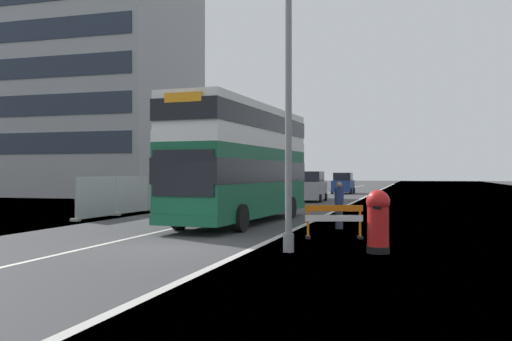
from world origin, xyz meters
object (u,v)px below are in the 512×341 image
object	(u,v)px
lamppost_foreground	(288,115)
car_receding_far	(343,184)
roadworks_barrier	(334,217)
red_pillar_postbox	(378,218)
double_decker_bus	(243,161)
car_receding_mid	(283,185)
pedestrian_at_kerb	(339,205)
car_oncoming_near	(311,187)

from	to	relation	value
lamppost_foreground	car_receding_far	bearing A→B (deg)	95.39
lamppost_foreground	car_receding_far	size ratio (longest dim) A/B	1.87
car_receding_far	roadworks_barrier	bearing A→B (deg)	-83.11
roadworks_barrier	lamppost_foreground	bearing A→B (deg)	-101.91
lamppost_foreground	red_pillar_postbox	distance (m)	3.61
double_decker_bus	roadworks_barrier	distance (m)	6.60
roadworks_barrier	car_receding_mid	distance (m)	31.70
car_receding_far	double_decker_bus	bearing A→B (deg)	-89.59
double_decker_bus	red_pillar_postbox	bearing A→B (deg)	-50.43
double_decker_bus	pedestrian_at_kerb	xyz separation A→B (m)	(4.23, -1.26, -1.72)
car_oncoming_near	car_receding_mid	bearing A→B (deg)	117.69
double_decker_bus	car_receding_mid	bearing A→B (deg)	99.85
roadworks_barrier	red_pillar_postbox	bearing A→B (deg)	-61.53
double_decker_bus	lamppost_foreground	xyz separation A→B (m)	(3.77, -7.83, 1.04)
double_decker_bus	car_receding_mid	world-z (taller)	double_decker_bus
car_oncoming_near	car_receding_far	world-z (taller)	car_oncoming_near
red_pillar_postbox	roadworks_barrier	xyz separation A→B (m)	(-1.58, 2.92, -0.24)
car_oncoming_near	double_decker_bus	bearing A→B (deg)	-88.52
red_pillar_postbox	car_receding_mid	world-z (taller)	car_receding_mid
car_receding_far	red_pillar_postbox	bearing A→B (deg)	-81.47
double_decker_bus	car_receding_far	xyz separation A→B (m)	(-0.25, 34.81, -1.61)
roadworks_barrier	pedestrian_at_kerb	world-z (taller)	pedestrian_at_kerb
roadworks_barrier	car_receding_far	world-z (taller)	car_receding_far
car_receding_mid	car_receding_far	bearing A→B (deg)	64.28
red_pillar_postbox	pedestrian_at_kerb	bearing A→B (deg)	106.87
car_receding_far	pedestrian_at_kerb	bearing A→B (deg)	-82.92
red_pillar_postbox	car_oncoming_near	world-z (taller)	car_oncoming_near
roadworks_barrier	car_receding_far	distance (m)	39.53
car_receding_mid	pedestrian_at_kerb	world-z (taller)	car_receding_mid
pedestrian_at_kerb	car_receding_mid	bearing A→B (deg)	107.79
car_receding_mid	car_receding_far	distance (m)	9.81
double_decker_bus	car_receding_far	bearing A→B (deg)	90.41
red_pillar_postbox	car_receding_far	bearing A→B (deg)	98.53
car_oncoming_near	car_receding_mid	world-z (taller)	car_receding_mid
roadworks_barrier	car_receding_mid	world-z (taller)	car_receding_mid
red_pillar_postbox	roadworks_barrier	size ratio (longest dim) A/B	0.89
red_pillar_postbox	car_receding_mid	size ratio (longest dim) A/B	0.37
red_pillar_postbox	pedestrian_at_kerb	world-z (taller)	pedestrian_at_kerb
red_pillar_postbox	car_receding_far	world-z (taller)	car_receding_far
car_receding_far	lamppost_foreground	bearing A→B (deg)	-84.61
double_decker_bus	red_pillar_postbox	distance (m)	9.69
lamppost_foreground	car_receding_far	distance (m)	42.92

